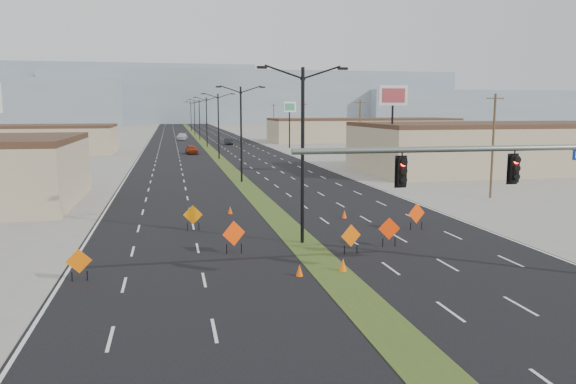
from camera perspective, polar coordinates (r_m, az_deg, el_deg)
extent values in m
plane|color=gray|center=(21.64, 8.95, -12.55)|extent=(600.00, 600.00, 0.00)
cube|color=black|center=(119.32, -8.33, 4.66)|extent=(25.00, 400.00, 0.02)
cube|color=#324D1B|center=(119.32, -8.33, 4.66)|extent=(2.00, 400.00, 0.04)
cube|color=tan|center=(106.88, -25.27, 4.72)|extent=(30.00, 14.00, 4.50)
cube|color=tan|center=(76.21, 21.07, 4.15)|extent=(36.00, 18.00, 5.50)
cube|color=tan|center=(136.68, 7.57, 6.19)|extent=(44.00, 16.00, 5.00)
cube|color=gray|center=(322.40, -3.45, 9.56)|extent=(220.00, 50.00, 28.00)
cube|color=gray|center=(361.21, 19.60, 8.18)|extent=(160.00, 50.00, 18.00)
cube|color=gray|center=(339.71, -15.89, 9.53)|extent=(140.00, 50.00, 32.00)
cylinder|color=slate|center=(24.37, 19.14, 4.19)|extent=(16.00, 0.24, 0.24)
cube|color=black|center=(22.85, 11.47, 2.01)|extent=(0.50, 0.28, 1.30)
sphere|color=#FF0C05|center=(22.66, 11.66, 2.85)|extent=(0.22, 0.22, 0.22)
cube|color=black|center=(25.24, 21.96, 2.16)|extent=(0.50, 0.28, 1.30)
sphere|color=#FF0C05|center=(25.08, 22.21, 2.92)|extent=(0.22, 0.22, 0.22)
cylinder|color=black|center=(31.82, 1.49, 3.55)|extent=(0.20, 0.20, 10.00)
cube|color=black|center=(31.33, -2.67, 12.53)|extent=(0.55, 0.24, 0.14)
cube|color=black|center=(32.39, 5.58, 12.37)|extent=(0.55, 0.24, 0.14)
cylinder|color=black|center=(59.36, -4.78, 5.80)|extent=(0.20, 0.20, 10.00)
cube|color=black|center=(59.10, -7.09, 10.56)|extent=(0.55, 0.24, 0.14)
cube|color=black|center=(59.67, -2.61, 10.59)|extent=(0.55, 0.24, 0.14)
cylinder|color=black|center=(87.20, -7.08, 6.61)|extent=(0.20, 0.20, 10.00)
cube|color=black|center=(87.02, -8.67, 9.83)|extent=(0.55, 0.24, 0.14)
cube|color=black|center=(87.40, -5.61, 9.88)|extent=(0.55, 0.24, 0.14)
cylinder|color=black|center=(115.11, -8.26, 7.02)|extent=(0.20, 0.20, 10.00)
cube|color=black|center=(114.98, -9.47, 9.45)|extent=(0.55, 0.24, 0.14)
cube|color=black|center=(115.27, -7.16, 9.50)|extent=(0.55, 0.24, 0.14)
cylinder|color=black|center=(143.06, -8.98, 7.26)|extent=(0.20, 0.20, 10.00)
cube|color=black|center=(142.95, -9.96, 9.22)|extent=(0.55, 0.24, 0.14)
cube|color=black|center=(143.19, -8.10, 9.27)|extent=(0.55, 0.24, 0.14)
cylinder|color=black|center=(171.02, -9.47, 7.43)|extent=(0.20, 0.20, 10.00)
cube|color=black|center=(170.93, -10.29, 9.07)|extent=(0.55, 0.24, 0.14)
cube|color=black|center=(171.13, -8.73, 9.11)|extent=(0.55, 0.24, 0.14)
cylinder|color=black|center=(199.00, -9.82, 7.55)|extent=(0.20, 0.20, 10.00)
cube|color=black|center=(198.92, -10.53, 8.96)|extent=(0.55, 0.24, 0.14)
cube|color=black|center=(199.09, -9.19, 8.99)|extent=(0.55, 0.24, 0.14)
cylinder|color=#4C3823|center=(51.76, 20.10, 4.38)|extent=(0.20, 0.20, 9.00)
cube|color=#4C3823|center=(51.66, 20.33, 8.92)|extent=(1.60, 0.10, 0.10)
cylinder|color=#4C3823|center=(83.50, 7.30, 6.18)|extent=(0.20, 0.20, 9.00)
cube|color=#4C3823|center=(83.45, 7.35, 8.99)|extent=(1.60, 0.10, 0.10)
cylinder|color=#4C3823|center=(117.12, 1.66, 6.88)|extent=(0.20, 0.20, 9.00)
cube|color=#4C3823|center=(117.08, 1.67, 8.88)|extent=(1.60, 0.10, 0.10)
cylinder|color=#4C3823|center=(151.36, -1.46, 7.23)|extent=(0.20, 0.20, 9.00)
cube|color=#4C3823|center=(151.33, -1.46, 8.79)|extent=(1.60, 0.10, 0.10)
imported|color=maroon|center=(98.17, -9.77, 4.28)|extent=(2.29, 4.72, 1.55)
imported|color=black|center=(122.93, -6.03, 5.12)|extent=(1.68, 4.13, 1.33)
imported|color=silver|center=(143.05, -10.72, 5.55)|extent=(3.05, 5.93, 1.64)
cube|color=#D55A04|center=(27.07, -20.48, -6.59)|extent=(1.13, 0.19, 1.13)
cylinder|color=black|center=(27.30, -21.10, -8.03)|extent=(0.05, 0.05, 0.47)
cylinder|color=black|center=(27.20, -19.71, -8.02)|extent=(0.05, 0.05, 0.47)
cube|color=#FF3F05|center=(30.13, -5.52, -4.21)|extent=(1.27, 0.57, 1.36)
cylinder|color=black|center=(30.29, -6.25, -5.80)|extent=(0.05, 0.05, 0.57)
cylinder|color=black|center=(30.37, -4.75, -5.74)|extent=(0.05, 0.05, 0.57)
cube|color=orange|center=(36.21, -9.64, -2.30)|extent=(1.23, 0.28, 1.24)
cylinder|color=black|center=(36.35, -10.18, -3.52)|extent=(0.05, 0.05, 0.52)
cylinder|color=black|center=(36.38, -9.04, -3.48)|extent=(0.05, 0.05, 0.52)
cube|color=#EB5D04|center=(30.25, 6.41, -4.42)|extent=(1.18, 0.32, 1.21)
cylinder|color=black|center=(30.32, 5.76, -5.84)|extent=(0.05, 0.05, 0.50)
cylinder|color=black|center=(30.53, 7.02, -5.76)|extent=(0.05, 0.05, 0.50)
cube|color=#FF3705|center=(32.07, 10.25, -3.68)|extent=(1.26, 0.14, 1.26)
cylinder|color=black|center=(32.11, 9.60, -5.09)|extent=(0.05, 0.05, 0.52)
cylinder|color=black|center=(32.38, 10.82, -5.01)|extent=(0.05, 0.05, 0.52)
cube|color=#FF3E05|center=(36.80, 12.93, -2.13)|extent=(1.27, 0.43, 1.31)
cylinder|color=black|center=(36.80, 12.35, -3.41)|extent=(0.05, 0.05, 0.55)
cylinder|color=black|center=(37.12, 13.43, -3.35)|extent=(0.05, 0.05, 0.55)
cone|color=#F75105|center=(26.29, 1.18, -7.97)|extent=(0.41, 0.41, 0.57)
cone|color=#FE6205|center=(27.10, 5.61, -7.41)|extent=(0.46, 0.46, 0.66)
cone|color=#FF4B05|center=(40.09, 5.75, -2.26)|extent=(0.38, 0.38, 0.59)
cone|color=#DE4204|center=(41.73, -5.90, -1.83)|extent=(0.46, 0.46, 0.60)
cylinder|color=black|center=(65.42, 10.50, 5.29)|extent=(0.24, 0.24, 8.54)
cube|color=white|center=(65.34, 10.62, 9.63)|extent=(3.38, 0.43, 2.25)
cube|color=#A4363D|center=(65.16, 10.69, 9.63)|extent=(2.70, 0.11, 1.57)
cylinder|color=black|center=(111.47, 0.15, 6.41)|extent=(0.24, 0.24, 7.48)
cube|color=white|center=(111.40, 0.15, 8.64)|extent=(2.84, 1.52, 1.97)
cube|color=#378B5C|center=(111.21, 0.17, 8.64)|extent=(2.18, 1.00, 1.38)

